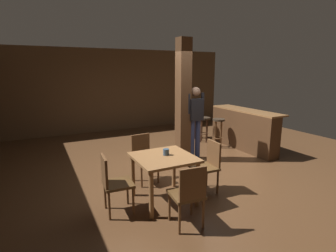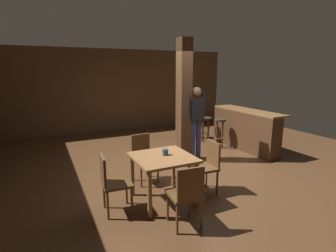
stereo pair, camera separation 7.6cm
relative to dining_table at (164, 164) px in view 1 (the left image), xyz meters
name	(u,v)px [view 1 (the left image)]	position (x,y,z in m)	size (l,w,h in m)	color
ground_plane	(186,171)	(0.98, 0.96, -0.63)	(10.80, 10.80, 0.00)	#4C301C
wall_back	(121,90)	(0.98, 5.46, 0.77)	(8.00, 0.10, 2.80)	brown
pillar	(183,101)	(1.29, 1.62, 0.77)	(0.28, 0.28, 2.80)	#4C301C
dining_table	(164,164)	(0.00, 0.00, 0.00)	(0.92, 0.92, 0.76)	brown
chair_north	(143,155)	(0.00, 0.89, -0.12)	(0.46, 0.46, 0.89)	#4C3319
chair_west	(113,181)	(-0.83, 0.00, -0.12)	(0.45, 0.45, 0.89)	#4C3319
chair_east	(208,164)	(0.83, -0.04, -0.12)	(0.44, 0.44, 0.89)	#4C3319
chair_south	(189,193)	(-0.04, -0.83, -0.12)	(0.46, 0.46, 0.89)	#4C3319
napkin_cup	(166,152)	(0.06, 0.04, 0.18)	(0.10, 0.10, 0.10)	#33475B
standing_person	(195,118)	(1.56, 1.51, 0.37)	(0.47, 0.21, 1.72)	black
bar_counter	(243,129)	(3.17, 1.65, -0.09)	(0.56, 2.19, 1.06)	brown
bar_stool_near	(219,126)	(2.65, 2.03, -0.04)	(0.33, 0.33, 0.80)	#2D2319
bar_stool_mid	(204,123)	(2.64, 2.69, -0.07)	(0.35, 0.35, 0.74)	#2D2319
bar_stool_far	(193,119)	(2.58, 3.22, -0.04)	(0.32, 0.32, 0.80)	#2D2319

